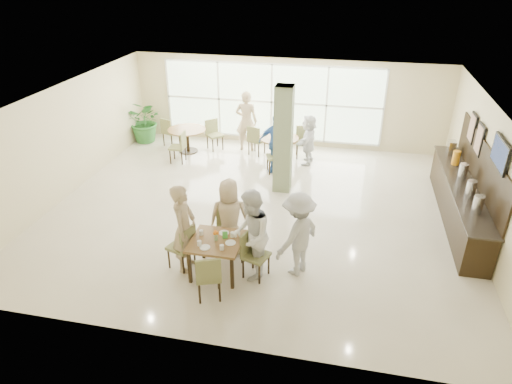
% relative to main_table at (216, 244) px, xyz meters
% --- Properties ---
extents(ground, '(10.00, 10.00, 0.00)m').
position_rel_main_table_xyz_m(ground, '(0.27, 2.65, -0.66)').
color(ground, beige).
rests_on(ground, ground).
extents(room_shell, '(10.00, 10.00, 10.00)m').
position_rel_main_table_xyz_m(room_shell, '(0.27, 2.65, 1.04)').
color(room_shell, white).
rests_on(room_shell, ground).
extents(window_bank, '(7.00, 0.04, 7.00)m').
position_rel_main_table_xyz_m(window_bank, '(-0.23, 7.11, 0.74)').
color(window_bank, silver).
rests_on(window_bank, ground).
extents(column, '(0.45, 0.45, 2.80)m').
position_rel_main_table_xyz_m(column, '(0.67, 3.85, 0.74)').
color(column, '#71815A').
rests_on(column, ground).
extents(main_table, '(0.98, 0.98, 0.75)m').
position_rel_main_table_xyz_m(main_table, '(0.00, 0.00, 0.00)').
color(main_table, brown).
rests_on(main_table, ground).
extents(round_table_left, '(1.20, 1.20, 0.75)m').
position_rel_main_table_xyz_m(round_table_left, '(-2.68, 5.85, -0.07)').
color(round_table_left, brown).
rests_on(round_table_left, ground).
extents(round_table_right, '(1.18, 1.18, 0.75)m').
position_rel_main_table_xyz_m(round_table_right, '(0.26, 5.72, -0.07)').
color(round_table_right, brown).
rests_on(round_table_right, ground).
extents(chairs_main_table, '(2.09, 2.10, 0.95)m').
position_rel_main_table_xyz_m(chairs_main_table, '(0.03, 0.04, -0.19)').
color(chairs_main_table, olive).
rests_on(chairs_main_table, ground).
extents(chairs_table_left, '(2.11, 1.78, 0.95)m').
position_rel_main_table_xyz_m(chairs_table_left, '(-2.66, 5.81, -0.19)').
color(chairs_table_left, olive).
rests_on(chairs_table_left, ground).
extents(chairs_table_right, '(1.99, 1.82, 0.95)m').
position_rel_main_table_xyz_m(chairs_table_right, '(0.25, 5.70, -0.19)').
color(chairs_table_right, olive).
rests_on(chairs_table_right, ground).
extents(tabletop_clutter, '(0.77, 0.76, 0.21)m').
position_rel_main_table_xyz_m(tabletop_clutter, '(0.02, -0.02, 0.15)').
color(tabletop_clutter, white).
rests_on(tabletop_clutter, main_table).
extents(buffet_counter, '(0.64, 4.70, 1.95)m').
position_rel_main_table_xyz_m(buffet_counter, '(4.97, 3.16, -0.11)').
color(buffet_counter, black).
rests_on(buffet_counter, ground).
extents(wall_tv, '(0.06, 1.00, 0.58)m').
position_rel_main_table_xyz_m(wall_tv, '(5.20, 2.05, 1.49)').
color(wall_tv, black).
rests_on(wall_tv, ground).
extents(framed_art_a, '(0.05, 0.55, 0.70)m').
position_rel_main_table_xyz_m(framed_art_a, '(5.21, 3.65, 1.19)').
color(framed_art_a, black).
rests_on(framed_art_a, ground).
extents(framed_art_b, '(0.05, 0.55, 0.70)m').
position_rel_main_table_xyz_m(framed_art_b, '(5.21, 4.45, 1.19)').
color(framed_art_b, black).
rests_on(framed_art_b, ground).
extents(potted_plant, '(1.39, 1.39, 1.44)m').
position_rel_main_table_xyz_m(potted_plant, '(-4.32, 6.41, 0.06)').
color(potted_plant, '#2D702D').
rests_on(potted_plant, ground).
extents(teen_left, '(0.46, 0.68, 1.82)m').
position_rel_main_table_xyz_m(teen_left, '(-0.65, 0.05, 0.25)').
color(teen_left, tan).
rests_on(teen_left, ground).
extents(teen_far, '(0.89, 0.61, 1.67)m').
position_rel_main_table_xyz_m(teen_far, '(0.07, 0.74, 0.18)').
color(teen_far, tan).
rests_on(teen_far, ground).
extents(teen_right, '(0.82, 0.98, 1.82)m').
position_rel_main_table_xyz_m(teen_right, '(0.66, 0.07, 0.25)').
color(teen_right, white).
rests_on(teen_right, ground).
extents(teen_standing, '(1.13, 1.29, 1.73)m').
position_rel_main_table_xyz_m(teen_standing, '(1.52, 0.36, 0.20)').
color(teen_standing, '#B5B5B8').
rests_on(teen_standing, ground).
extents(adult_a, '(1.06, 0.67, 1.71)m').
position_rel_main_table_xyz_m(adult_a, '(0.30, 4.94, 0.20)').
color(adult_a, '#3A69AF').
rests_on(adult_a, ground).
extents(adult_b, '(0.73, 1.44, 1.50)m').
position_rel_main_table_xyz_m(adult_b, '(1.14, 5.72, 0.09)').
color(adult_b, white).
rests_on(adult_b, ground).
extents(adult_standing, '(0.72, 0.49, 1.92)m').
position_rel_main_table_xyz_m(adult_standing, '(-0.89, 6.37, 0.30)').
color(adult_standing, tan).
rests_on(adult_standing, ground).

